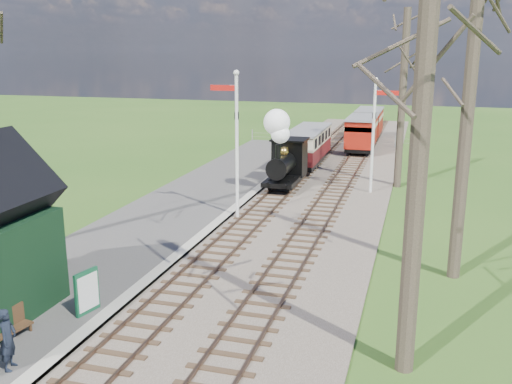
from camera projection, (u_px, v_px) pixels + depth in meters
distant_hills at (371, 237)px, 72.57m from camera, size 114.40×48.00×22.02m
ballast_bed at (311, 189)px, 29.17m from camera, size 8.00×60.00×0.10m
track_near at (286, 187)px, 29.50m from camera, size 1.60×60.00×0.15m
track_far at (336, 190)px, 28.80m from camera, size 1.60×60.00×0.15m
platform at (156, 225)px, 23.00m from camera, size 5.00×44.00×0.20m
coping_strip at (210, 230)px, 22.38m from camera, size 0.40×44.00×0.21m
semaphore_near at (235, 135)px, 23.27m from camera, size 1.22×0.24×6.22m
semaphore_far at (375, 127)px, 27.53m from camera, size 1.22×0.24×5.72m
bare_trees at (240, 112)px, 16.82m from camera, size 15.51×22.39×12.00m
fence_line at (333, 139)px, 42.35m from camera, size 12.60×0.08×1.00m
locomotive at (284, 154)px, 28.69m from camera, size 1.63×3.80×4.07m
coach at (308, 145)px, 34.45m from camera, size 1.90×6.51×2.00m
red_carriage_a at (362, 133)px, 39.23m from camera, size 1.91×4.72×2.01m
red_carriage_b at (369, 123)px, 44.35m from camera, size 1.91×4.72×2.01m
sign_board at (87, 292)px, 15.05m from camera, size 0.27×0.80×1.18m
bench at (6, 326)px, 13.74m from camera, size 0.58×1.28×0.70m
person at (8, 339)px, 12.35m from camera, size 0.47×0.59×1.42m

